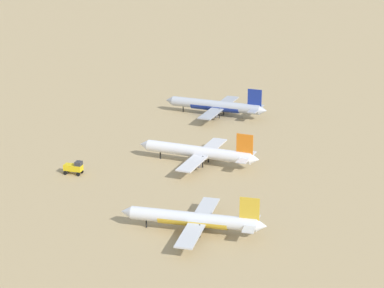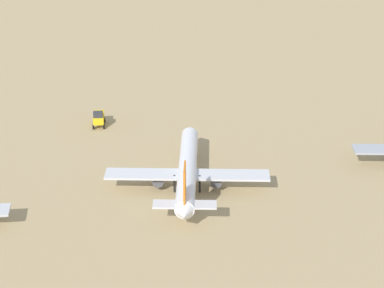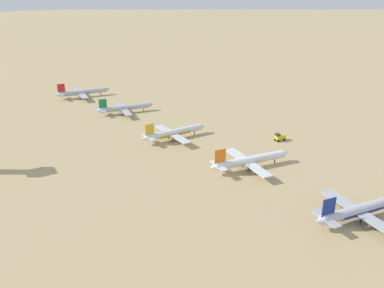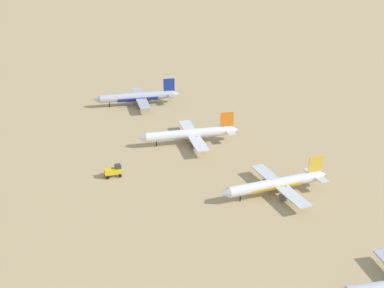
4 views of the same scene
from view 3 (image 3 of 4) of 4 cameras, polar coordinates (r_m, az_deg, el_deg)
name	(u,v)px [view 3 (image 3 of 4)]	position (r m, az deg, el deg)	size (l,w,h in m)	color
ground_plane	(174,138)	(202.29, -2.45, 0.76)	(1800.00, 1800.00, 0.00)	tan
parked_jet_0	(361,210)	(145.60, 22.22, -8.34)	(37.95, 30.90, 10.94)	#B2B7C1
parked_jet_1	(249,160)	(170.81, 7.90, -2.25)	(37.48, 30.52, 10.80)	white
parked_jet_2	(174,133)	(200.28, -2.51, 1.58)	(35.27, 28.62, 10.18)	silver
parked_jet_3	(125,108)	(242.35, -9.25, 4.94)	(33.73, 27.52, 9.73)	#B2B7C1
parked_jet_4	(82,92)	(281.40, -14.85, 6.91)	(35.55, 28.94, 10.25)	#B2B7C1
service_truck	(280,137)	(203.04, 11.96, 1.00)	(5.20, 2.66, 3.90)	yellow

